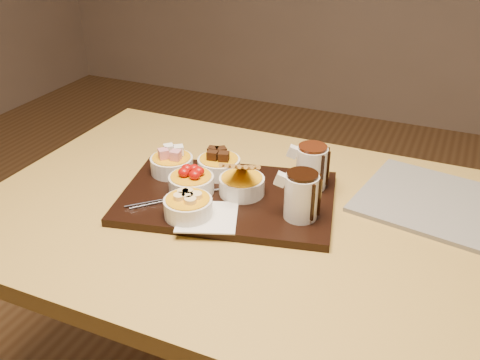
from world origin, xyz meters
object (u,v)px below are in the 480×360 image
at_px(dining_table, 256,249).
at_px(pitcher_milk_chocolate, 311,168).
at_px(bowl_strawberries, 191,184).
at_px(serving_board, 228,198).
at_px(newspaper, 444,205).
at_px(pitcher_dark_chocolate, 301,197).

distance_m(dining_table, pitcher_milk_chocolate, 0.22).
relative_size(bowl_strawberries, pitcher_milk_chocolate, 1.06).
distance_m(dining_table, serving_board, 0.13).
bearing_deg(bowl_strawberries, pitcher_milk_chocolate, 28.97).
relative_size(serving_board, newspaper, 1.32).
height_order(dining_table, serving_board, serving_board).
bearing_deg(serving_board, pitcher_dark_chocolate, -19.98).
height_order(pitcher_dark_chocolate, newspaper, pitcher_dark_chocolate).
height_order(dining_table, bowl_strawberries, bowl_strawberries).
relative_size(pitcher_milk_chocolate, newspaper, 0.27).
xyz_separation_m(pitcher_dark_chocolate, newspaper, (0.27, 0.19, -0.06)).
relative_size(dining_table, newspaper, 3.44).
relative_size(dining_table, pitcher_dark_chocolate, 12.72).
xyz_separation_m(serving_board, bowl_strawberries, (-0.08, -0.02, 0.03)).
height_order(dining_table, pitcher_dark_chocolate, pitcher_dark_chocolate).
bearing_deg(newspaper, pitcher_milk_chocolate, -157.81).
xyz_separation_m(serving_board, pitcher_milk_chocolate, (0.16, 0.11, 0.06)).
bearing_deg(serving_board, bowl_strawberries, -176.42).
relative_size(bowl_strawberries, newspaper, 0.29).
distance_m(pitcher_milk_chocolate, newspaper, 0.30).
xyz_separation_m(serving_board, newspaper, (0.44, 0.17, -0.00)).
height_order(bowl_strawberries, newspaper, bowl_strawberries).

